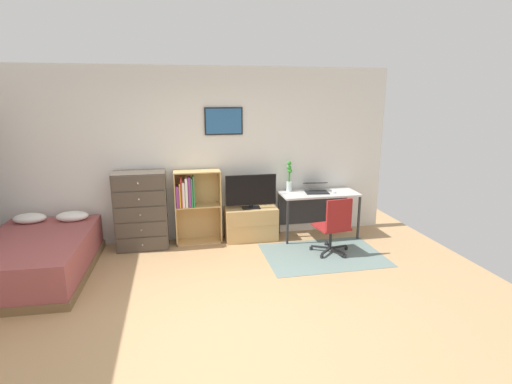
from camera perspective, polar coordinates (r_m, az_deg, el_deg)
The scene contains 13 objects.
ground_plane at distance 4.40m, azimuth -4.95°, elevation -17.30°, with size 7.20×7.20×0.00m, color tan.
wall_back_with_posters at distance 6.25m, azimuth -7.88°, elevation 5.29°, with size 6.12×0.09×2.70m.
area_rug at distance 5.90m, azimuth 9.70°, elevation -8.95°, with size 1.70×1.20×0.01m, color slate.
bed at distance 5.80m, azimuth -29.21°, elevation -8.20°, with size 1.35×1.98×0.65m.
dresser at distance 6.16m, azimuth -16.27°, elevation -2.59°, with size 0.76×0.46×1.17m.
bookshelf at distance 6.18m, azimuth -9.08°, elevation -1.36°, with size 0.71×0.30×1.15m.
tv_stand at distance 6.35m, azimuth -0.75°, elevation -4.59°, with size 0.83×0.41×0.52m.
television at distance 6.18m, azimuth -0.73°, elevation 0.03°, with size 0.81×0.16×0.54m.
desk at distance 6.54m, azimuth 8.83°, elevation -1.10°, with size 1.25×0.57×0.74m.
office_chair at distance 5.79m, azimuth 11.28°, elevation -4.66°, with size 0.57×0.58×0.86m.
laptop at distance 6.47m, azimuth 8.69°, elevation 0.59°, with size 0.41×0.44×0.16m.
computer_mouse at distance 6.47m, azimuth 11.20°, elevation 0.05°, with size 0.06×0.10×0.03m, color silver.
bamboo_vase at distance 6.42m, azimuth 4.83°, elevation 2.04°, with size 0.09×0.09×0.50m.
Camera 1 is at (-0.41, -3.74, 2.27)m, focal length 27.63 mm.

